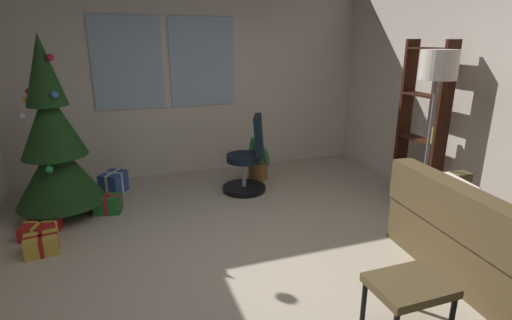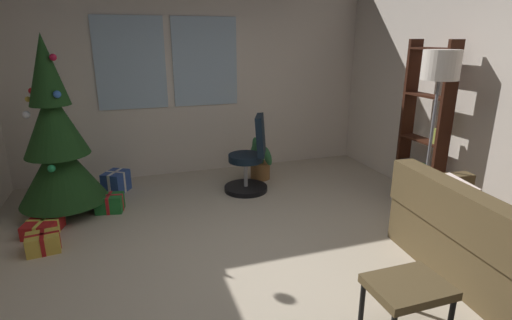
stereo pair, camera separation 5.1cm
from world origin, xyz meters
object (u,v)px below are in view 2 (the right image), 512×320
(footstool, at_px, (408,290))
(office_chair, at_px, (250,163))
(gift_box_gold, at_px, (43,243))
(gift_box_red, at_px, (43,227))
(potted_plant, at_px, (260,162))
(gift_box_blue, at_px, (116,182))
(bookshelf, at_px, (424,135))
(floor_lamp, at_px, (439,80))
(holiday_tree, at_px, (57,145))
(gift_box_green, at_px, (110,203))

(footstool, bearing_deg, office_chair, 93.91)
(gift_box_gold, height_order, office_chair, office_chair)
(gift_box_red, height_order, potted_plant, potted_plant)
(gift_box_blue, height_order, bookshelf, bookshelf)
(floor_lamp, bearing_deg, holiday_tree, 157.17)
(holiday_tree, xyz_separation_m, potted_plant, (2.45, 0.40, -0.57))
(bookshelf, height_order, potted_plant, bookshelf)
(footstool, relative_size, gift_box_red, 1.20)
(gift_box_blue, height_order, floor_lamp, floor_lamp)
(floor_lamp, bearing_deg, office_chair, 132.98)
(gift_box_green, xyz_separation_m, bookshelf, (3.55, -0.86, 0.73))
(bookshelf, bearing_deg, potted_plant, 138.91)
(footstool, relative_size, bookshelf, 0.27)
(footstool, bearing_deg, bookshelf, 48.41)
(holiday_tree, height_order, gift_box_red, holiday_tree)
(holiday_tree, bearing_deg, gift_box_red, -111.36)
(footstool, bearing_deg, gift_box_red, 137.32)
(holiday_tree, relative_size, potted_plant, 4.00)
(gift_box_gold, distance_m, gift_box_blue, 1.49)
(gift_box_green, relative_size, gift_box_blue, 0.83)
(gift_box_green, distance_m, floor_lamp, 3.73)
(gift_box_gold, bearing_deg, gift_box_red, 99.33)
(footstool, relative_size, floor_lamp, 0.28)
(potted_plant, bearing_deg, floor_lamp, -59.17)
(potted_plant, bearing_deg, holiday_tree, -170.69)
(bookshelf, bearing_deg, floor_lamp, -126.20)
(office_chair, bearing_deg, bookshelf, -27.64)
(gift_box_red, bearing_deg, floor_lamp, -15.88)
(holiday_tree, relative_size, floor_lamp, 1.34)
(footstool, distance_m, gift_box_blue, 3.79)
(footstool, height_order, gift_box_blue, footstool)
(footstool, xyz_separation_m, gift_box_blue, (-1.84, 3.30, -0.20))
(office_chair, bearing_deg, gift_box_blue, 162.89)
(gift_box_blue, xyz_separation_m, potted_plant, (1.92, -0.11, 0.10))
(bookshelf, xyz_separation_m, floor_lamp, (-0.41, -0.56, 0.71))
(office_chair, bearing_deg, holiday_tree, -179.97)
(gift_box_gold, xyz_separation_m, office_chair, (2.29, 0.84, 0.30))
(holiday_tree, relative_size, office_chair, 2.42)
(holiday_tree, bearing_deg, bookshelf, -13.38)
(gift_box_red, relative_size, gift_box_blue, 1.06)
(office_chair, bearing_deg, gift_box_gold, -159.90)
(holiday_tree, height_order, potted_plant, holiday_tree)
(gift_box_red, distance_m, floor_lamp, 4.18)
(gift_box_red, bearing_deg, office_chair, 10.65)
(holiday_tree, xyz_separation_m, gift_box_red, (-0.17, -0.44, -0.74))
(gift_box_blue, relative_size, potted_plant, 0.66)
(gift_box_gold, bearing_deg, gift_box_blue, 64.52)
(holiday_tree, distance_m, gift_box_red, 0.88)
(footstool, distance_m, holiday_tree, 3.70)
(gift_box_blue, bearing_deg, office_chair, -17.11)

